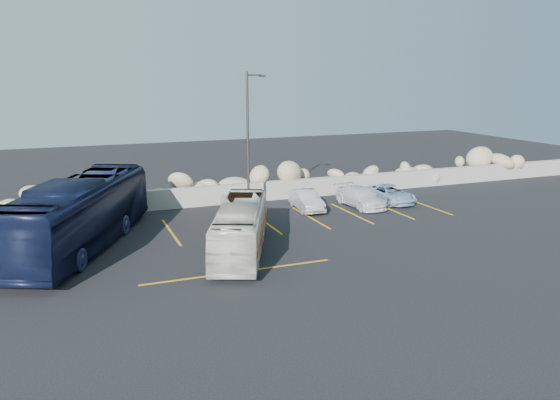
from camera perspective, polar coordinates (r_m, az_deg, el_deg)
name	(u,v)px	position (r m, az deg, el deg)	size (l,w,h in m)	color
ground	(264,270)	(22.52, -1.69, -7.36)	(90.00, 90.00, 0.00)	black
seawall	(197,197)	(33.45, -8.72, 0.35)	(60.00, 0.40, 1.20)	gray
riprap_pile	(192,182)	(34.46, -9.21, 1.89)	(54.00, 2.80, 2.60)	tan
parking_lines	(310,225)	(29.11, 3.18, -2.63)	(18.16, 9.36, 0.01)	gold
lamppost	(249,138)	(31.13, -3.29, 6.45)	(1.14, 0.18, 8.00)	#312E2B
vintage_bus	(241,228)	(24.47, -4.14, -2.93)	(1.90, 8.12, 2.26)	beige
tour_coach	(80,214)	(26.50, -20.19, -1.38)	(2.72, 11.62, 3.24)	black
car_a	(241,205)	(30.82, -4.14, -0.56)	(1.48, 3.68, 1.25)	silver
car_b	(306,200)	(32.22, 2.77, -0.02)	(1.24, 3.56, 1.17)	#B0B0B5
car_c	(360,197)	(33.36, 8.40, 0.30)	(1.64, 4.03, 1.17)	silver
car_d	(390,194)	(34.80, 11.43, 0.63)	(1.78, 3.87, 1.08)	#8CAEC7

